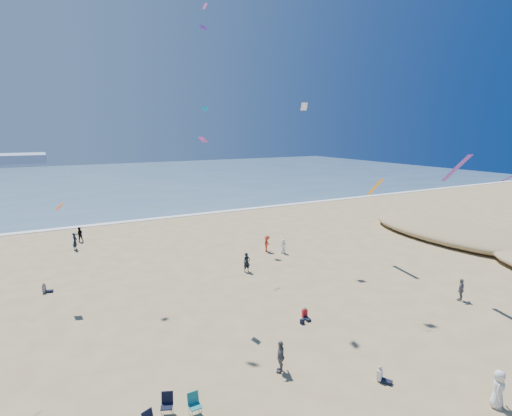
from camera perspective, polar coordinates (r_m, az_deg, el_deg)
ocean at (r=106.69m, az=-24.12°, el=3.44°), size 220.00×100.00×0.06m
surf_line at (r=57.61m, az=-19.81°, el=-2.05°), size 220.00×1.20×0.08m
standing_flyers at (r=29.00m, az=4.07°, el=-12.64°), size 33.19×41.84×1.85m
seated_group at (r=22.66m, az=-1.63°, el=-21.18°), size 16.16×29.14×0.84m
chair_cluster at (r=19.82m, az=-11.99°, el=-26.51°), size 2.69×1.59×1.00m
navy_bag at (r=27.37m, az=6.63°, el=-15.80°), size 0.28×0.18×0.34m
kites_aloft at (r=30.62m, az=7.49°, el=14.46°), size 43.43×35.49×25.72m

